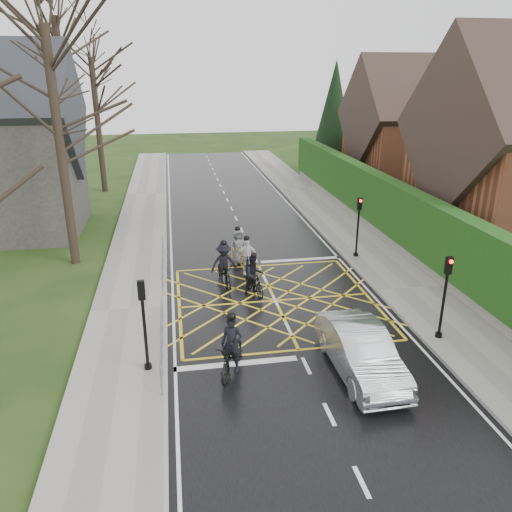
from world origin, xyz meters
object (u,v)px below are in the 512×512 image
object	(u,v)px
cyclist_mid	(224,268)
cyclist_front	(247,260)
car	(361,351)
cyclist_back	(254,278)
cyclist_lead	(238,251)
cyclist_rear	(232,353)

from	to	relation	value
cyclist_mid	cyclist_front	world-z (taller)	cyclist_mid
cyclist_mid	cyclist_front	bearing A→B (deg)	29.35
car	cyclist_back	bearing A→B (deg)	108.62
cyclist_lead	car	xyz separation A→B (m)	(2.55, -10.06, 0.09)
cyclist_rear	car	distance (m)	4.08
cyclist_mid	cyclist_lead	bearing A→B (deg)	59.07
cyclist_front	cyclist_lead	world-z (taller)	cyclist_lead
cyclist_back	cyclist_lead	world-z (taller)	cyclist_lead
cyclist_back	cyclist_lead	bearing A→B (deg)	79.11
cyclist_back	cyclist_front	world-z (taller)	cyclist_front
car	cyclist_mid	bearing A→B (deg)	112.96
cyclist_front	cyclist_rear	bearing A→B (deg)	-96.87
cyclist_back	car	bearing A→B (deg)	-84.36
cyclist_rear	cyclist_front	xyz separation A→B (m)	(1.70, 7.97, 0.03)
cyclist_rear	cyclist_mid	distance (m)	7.07
cyclist_lead	car	bearing A→B (deg)	-91.44
cyclist_rear	cyclist_lead	world-z (taller)	cyclist_rear
cyclist_rear	car	world-z (taller)	cyclist_rear
cyclist_front	car	size ratio (longest dim) A/B	0.42
cyclist_back	cyclist_front	bearing A→B (deg)	75.08
cyclist_front	car	distance (m)	8.99
cyclist_lead	car	distance (m)	10.38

